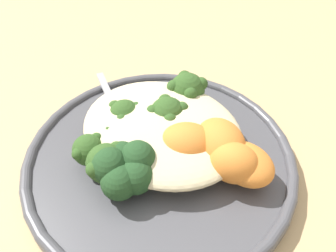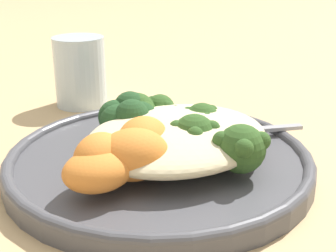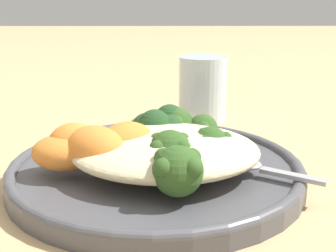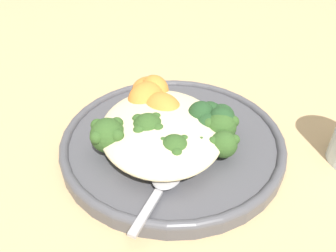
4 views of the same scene
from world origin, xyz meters
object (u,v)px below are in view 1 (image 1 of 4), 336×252
at_px(broccoli_stalk_3, 127,141).
at_px(broccoli_stalk_0, 185,98).
at_px(broccoli_stalk_1, 168,120).
at_px(broccoli_stalk_4, 110,152).
at_px(sweet_potato_chunk_3, 220,143).
at_px(kale_tuft, 125,168).
at_px(plate, 162,154).
at_px(sweet_potato_chunk_2, 234,163).
at_px(broccoli_stalk_2, 133,123).
at_px(broccoli_stalk_5, 122,162).
at_px(sweet_potato_chunk_1, 245,164).
at_px(sweet_potato_chunk_0, 187,143).
at_px(spoon, 114,106).
at_px(quinoa_mound, 162,128).

bearing_deg(broccoli_stalk_3, broccoli_stalk_0, -118.61).
distance_m(broccoli_stalk_1, broccoli_stalk_4, 0.07).
height_order(sweet_potato_chunk_3, kale_tuft, sweet_potato_chunk_3).
distance_m(plate, sweet_potato_chunk_2, 0.09).
bearing_deg(broccoli_stalk_1, plate, 157.28).
bearing_deg(broccoli_stalk_2, sweet_potato_chunk_3, -159.08).
height_order(broccoli_stalk_5, sweet_potato_chunk_1, broccoli_stalk_5).
xyz_separation_m(broccoli_stalk_4, sweet_potato_chunk_1, (0.12, 0.06, 0.00)).
xyz_separation_m(broccoli_stalk_4, sweet_potato_chunk_0, (0.06, 0.05, 0.01)).
relative_size(broccoli_stalk_2, broccoli_stalk_3, 1.14).
distance_m(plate, sweet_potato_chunk_0, 0.04).
height_order(broccoli_stalk_0, sweet_potato_chunk_3, sweet_potato_chunk_3).
distance_m(broccoli_stalk_2, broccoli_stalk_3, 0.03).
height_order(broccoli_stalk_1, sweet_potato_chunk_2, sweet_potato_chunk_2).
distance_m(broccoli_stalk_2, spoon, 0.05).
xyz_separation_m(broccoli_stalk_0, sweet_potato_chunk_3, (0.07, -0.04, 0.00)).
relative_size(broccoli_stalk_5, sweet_potato_chunk_2, 2.12).
bearing_deg(quinoa_mound, broccoli_stalk_4, -113.35).
bearing_deg(sweet_potato_chunk_1, broccoli_stalk_2, -171.64).
xyz_separation_m(broccoli_stalk_5, spoon, (-0.07, 0.07, -0.01)).
height_order(broccoli_stalk_0, broccoli_stalk_1, broccoli_stalk_0).
xyz_separation_m(broccoli_stalk_3, spoon, (-0.06, 0.04, -0.01)).
distance_m(plate, quinoa_mound, 0.03).
xyz_separation_m(plate, broccoli_stalk_2, (-0.04, 0.00, 0.03)).
xyz_separation_m(quinoa_mound, broccoli_stalk_0, (-0.00, 0.05, 0.00)).
bearing_deg(broccoli_stalk_5, sweet_potato_chunk_2, 159.13).
height_order(broccoli_stalk_2, sweet_potato_chunk_1, broccoli_stalk_2).
xyz_separation_m(plate, sweet_potato_chunk_2, (0.08, 0.01, 0.03)).
bearing_deg(broccoli_stalk_3, broccoli_stalk_4, 62.44).
xyz_separation_m(broccoli_stalk_1, broccoli_stalk_5, (-0.00, -0.07, -0.00)).
bearing_deg(sweet_potato_chunk_3, sweet_potato_chunk_0, -144.50).
bearing_deg(sweet_potato_chunk_3, broccoli_stalk_1, -178.69).
height_order(broccoli_stalk_4, kale_tuft, kale_tuft).
bearing_deg(broccoli_stalk_4, broccoli_stalk_2, -117.89).
xyz_separation_m(sweet_potato_chunk_1, sweet_potato_chunk_3, (-0.03, 0.01, 0.01)).
xyz_separation_m(broccoli_stalk_3, sweet_potato_chunk_0, (0.06, 0.03, 0.01)).
height_order(broccoli_stalk_2, broccoli_stalk_5, broccoli_stalk_5).
height_order(quinoa_mound, broccoli_stalk_3, quinoa_mound).
xyz_separation_m(broccoli_stalk_5, sweet_potato_chunk_3, (0.07, 0.07, 0.01)).
xyz_separation_m(sweet_potato_chunk_0, sweet_potato_chunk_3, (0.03, 0.02, 0.00)).
xyz_separation_m(broccoli_stalk_1, sweet_potato_chunk_0, (0.04, -0.02, 0.00)).
relative_size(broccoli_stalk_4, sweet_potato_chunk_2, 2.09).
bearing_deg(broccoli_stalk_0, broccoli_stalk_5, 156.30).
distance_m(broccoli_stalk_2, sweet_potato_chunk_2, 0.12).
bearing_deg(sweet_potato_chunk_2, broccoli_stalk_4, -154.07).
xyz_separation_m(broccoli_stalk_0, broccoli_stalk_4, (-0.02, -0.11, -0.01)).
distance_m(broccoli_stalk_5, kale_tuft, 0.01).
bearing_deg(broccoli_stalk_3, kale_tuft, 111.38).
bearing_deg(broccoli_stalk_0, sweet_potato_chunk_3, -145.24).
xyz_separation_m(broccoli_stalk_3, sweet_potato_chunk_2, (0.11, 0.03, 0.01)).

